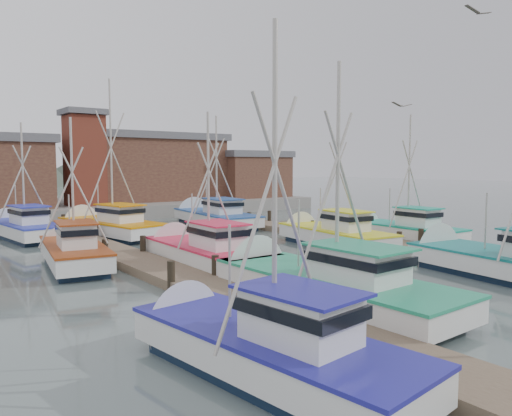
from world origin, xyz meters
TOP-DOWN VIEW (x-y plane):
  - ground at (0.00, 0.00)m, footprint 260.00×260.00m
  - dock_left at (-7.00, 4.04)m, footprint 2.30×46.00m
  - dock_right at (7.00, 4.04)m, footprint 2.30×46.00m
  - quay at (0.00, 37.00)m, footprint 44.00×16.00m
  - shed_center at (6.00, 37.00)m, footprint 14.84×9.54m
  - shed_right at (17.00, 34.00)m, footprint 8.48×6.36m
  - lookout_tower at (-2.00, 33.00)m, footprint 3.60×3.60m
  - boat_4 at (-4.52, 0.48)m, footprint 3.77×10.08m
  - boat_5 at (4.52, -1.69)m, footprint 4.47×10.49m
  - boat_6 at (-9.95, -2.93)m, footprint 3.48×8.42m
  - boat_8 at (-4.56, 8.47)m, footprint 3.28×8.97m
  - boat_9 at (4.68, 9.05)m, footprint 3.80×9.02m
  - boat_10 at (-9.46, 12.40)m, footprint 3.65×8.24m
  - boat_11 at (9.51, 7.60)m, footprint 3.44×8.15m
  - boat_12 at (-4.47, 21.23)m, footprint 4.67×10.06m
  - boat_13 at (4.56, 22.07)m, footprint 4.39×10.67m
  - boat_14 at (-9.38, 23.62)m, footprint 3.60×9.06m
  - gull_near at (0.85, -2.02)m, footprint 1.55×0.62m
  - gull_far at (3.98, 3.53)m, footprint 1.55×0.62m

SIDE VIEW (x-z plane):
  - ground at x=0.00m, z-range 0.00..0.00m
  - dock_left at x=-7.00m, z-range -0.54..0.96m
  - dock_right at x=7.00m, z-range -0.54..0.96m
  - quay at x=0.00m, z-range 0.00..1.20m
  - boat_8 at x=-4.56m, z-range -3.34..4.70m
  - boat_10 at x=-9.46m, z-range -3.16..4.51m
  - boat_9 at x=4.68m, z-range -3.52..4.88m
  - boat_14 at x=-9.38m, z-range -3.48..4.84m
  - boat_11 at x=9.51m, z-range -3.60..4.96m
  - boat_5 at x=4.52m, z-range -3.88..5.24m
  - boat_4 at x=-4.52m, z-range -3.91..5.27m
  - boat_6 at x=-9.95m, z-range -3.62..4.98m
  - boat_13 at x=4.56m, z-range -4.14..5.51m
  - boat_12 at x=-4.47m, z-range -5.00..6.38m
  - shed_right at x=17.00m, z-range 1.24..6.44m
  - shed_center at x=6.00m, z-range 1.24..8.14m
  - lookout_tower at x=-2.00m, z-range 1.30..9.80m
  - gull_far at x=3.98m, z-range 7.66..7.90m
  - gull_near at x=0.85m, z-range 10.26..10.50m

